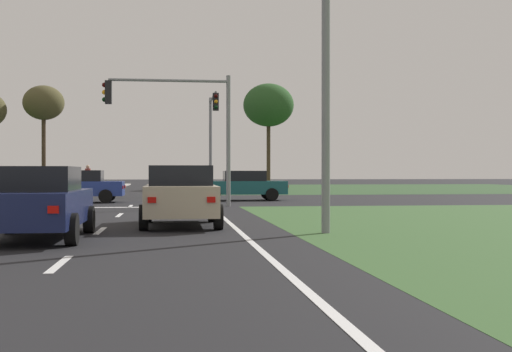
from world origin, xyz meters
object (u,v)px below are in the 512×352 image
(pedestrian_at_median, at_px, (88,176))
(car_teal_fifth, at_px, (242,185))
(traffic_signal_near_right, at_px, (182,115))
(treeline_fourth, at_px, (44,104))
(treeline_fifth, at_px, (269,106))
(car_navy_second, at_px, (38,202))
(car_blue_third, at_px, (79,186))
(traffic_signal_far_right, at_px, (212,126))
(car_beige_near, at_px, (181,195))
(car_silver_fourth, at_px, (84,180))

(pedestrian_at_median, bearing_deg, car_teal_fifth, -111.57)
(traffic_signal_near_right, relative_size, treeline_fourth, 0.61)
(pedestrian_at_median, relative_size, treeline_fourth, 0.20)
(treeline_fifth, bearing_deg, car_navy_second, -104.37)
(car_blue_third, distance_m, treeline_fifth, 30.32)
(traffic_signal_far_right, bearing_deg, treeline_fourth, 123.04)
(car_beige_near, relative_size, traffic_signal_near_right, 0.77)
(car_blue_third, height_order, car_teal_fifth, car_blue_third)
(traffic_signal_far_right, height_order, treeline_fourth, treeline_fourth)
(pedestrian_at_median, bearing_deg, traffic_signal_near_right, -135.88)
(car_silver_fourth, xyz_separation_m, traffic_signal_near_right, (7.90, -31.11, 3.03))
(car_beige_near, distance_m, car_navy_second, 4.47)
(car_navy_second, bearing_deg, traffic_signal_far_right, 78.11)
(traffic_signal_near_right, height_order, treeline_fourth, treeline_fourth)
(car_silver_fourth, distance_m, traffic_signal_far_right, 22.35)
(car_silver_fourth, distance_m, treeline_fifth, 17.35)
(traffic_signal_far_right, relative_size, pedestrian_at_median, 3.44)
(car_navy_second, height_order, pedestrian_at_median, pedestrian_at_median)
(car_teal_fifth, height_order, traffic_signal_far_right, traffic_signal_far_right)
(car_beige_near, distance_m, treeline_fourth, 44.04)
(car_navy_second, distance_m, pedestrian_at_median, 28.14)
(pedestrian_at_median, bearing_deg, car_beige_near, -144.45)
(car_beige_near, bearing_deg, treeline_fourth, 105.00)
(car_teal_fifth, distance_m, treeline_fifth, 26.45)
(car_blue_third, distance_m, pedestrian_at_median, 10.23)
(treeline_fifth, bearing_deg, car_blue_third, -115.91)
(car_navy_second, height_order, traffic_signal_far_right, traffic_signal_far_right)
(pedestrian_at_median, bearing_deg, treeline_fifth, -16.76)
(car_navy_second, distance_m, traffic_signal_near_right, 14.09)
(car_navy_second, bearing_deg, car_silver_fourth, 95.98)
(car_blue_third, height_order, car_silver_fourth, car_silver_fourth)
(car_silver_fourth, bearing_deg, pedestrian_at_median, 97.95)
(car_teal_fifth, distance_m, pedestrian_at_median, 12.35)
(pedestrian_at_median, distance_m, treeline_fourth, 19.25)
(traffic_signal_far_right, bearing_deg, traffic_signal_near_right, -99.81)
(traffic_signal_near_right, xyz_separation_m, traffic_signal_far_right, (1.96, 11.33, 0.34))
(treeline_fifth, bearing_deg, traffic_signal_near_right, -104.69)
(car_teal_fifth, xyz_separation_m, treeline_fifth, (4.99, 25.12, 6.61))
(traffic_signal_far_right, height_order, pedestrian_at_median, traffic_signal_far_right)
(pedestrian_at_median, bearing_deg, car_navy_second, -151.99)
(treeline_fourth, bearing_deg, car_beige_near, -75.00)
(car_silver_fourth, bearing_deg, treeline_fourth, -13.26)
(traffic_signal_near_right, height_order, pedestrian_at_median, traffic_signal_near_right)
(car_blue_third, bearing_deg, treeline_fifth, -25.91)
(car_beige_near, relative_size, car_blue_third, 0.99)
(traffic_signal_near_right, xyz_separation_m, treeline_fifth, (8.15, 31.09, 3.55))
(car_blue_third, height_order, pedestrian_at_median, pedestrian_at_median)
(traffic_signal_near_right, bearing_deg, car_blue_third, 136.87)
(car_beige_near, bearing_deg, car_blue_third, 107.51)
(car_blue_third, xyz_separation_m, car_silver_fourth, (-3.13, 26.63, 0.02))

